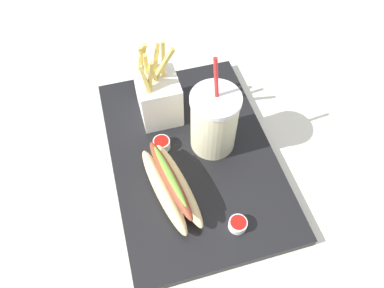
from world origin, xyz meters
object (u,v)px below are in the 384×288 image
Objects in this scene: soda_cup at (214,121)px; ketchup_cup_2 at (162,144)px; ketchup_cup_1 at (238,224)px; fries_basket at (158,94)px; hot_dog_1 at (171,185)px.

soda_cup reaches higher than ketchup_cup_2.
fries_basket is at bearing 14.08° from ketchup_cup_1.
hot_dog_1 is at bearing 176.78° from ketchup_cup_2.
ketchup_cup_2 is at bearing 80.88° from soda_cup.
ketchup_cup_1 is at bearing -135.24° from hot_dog_1.
soda_cup reaches higher than fries_basket.
hot_dog_1 is at bearing 129.06° from soda_cup.
soda_cup is at bearing -141.93° from fries_basket.
fries_basket is at bearing -6.45° from hot_dog_1.
hot_dog_1 is 6.05× the size of ketchup_cup_1.
soda_cup is 6.39× the size of ketchup_cup_2.
soda_cup reaches higher than ketchup_cup_1.
soda_cup is at bearing -3.73° from ketchup_cup_1.
hot_dog_1 is 5.81× the size of ketchup_cup_2.
ketchup_cup_2 reaches higher than ketchup_cup_1.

